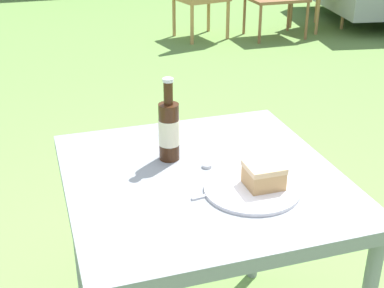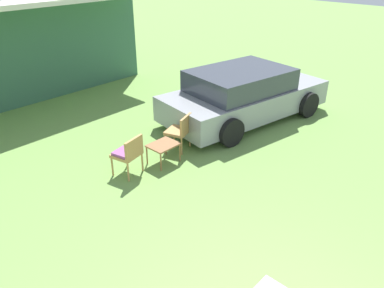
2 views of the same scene
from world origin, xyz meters
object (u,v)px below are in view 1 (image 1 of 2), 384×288
object	(u,v)px
garden_side_table	(276,1)
patio_table	(202,197)
cake_on_plate	(257,183)
cola_bottle_near	(169,130)

from	to	relation	value
garden_side_table	patio_table	world-z (taller)	patio_table
patio_table	cake_on_plate	world-z (taller)	cake_on_plate
patio_table	garden_side_table	bearing A→B (deg)	61.46
garden_side_table	patio_table	bearing A→B (deg)	-118.54
cake_on_plate	patio_table	bearing A→B (deg)	131.91
cola_bottle_near	patio_table	bearing A→B (deg)	-63.18
patio_table	cake_on_plate	xyz separation A→B (m)	(0.11, -0.12, 0.10)
patio_table	cake_on_plate	size ratio (longest dim) A/B	3.06
patio_table	cake_on_plate	bearing A→B (deg)	-48.09
garden_side_table	patio_table	distance (m)	4.47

